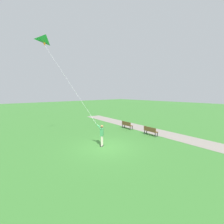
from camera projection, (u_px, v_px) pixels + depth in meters
ground_plane at (106, 147)px, 12.27m from camera, size 120.00×120.00×0.00m
walkway_path at (173, 136)px, 15.33m from camera, size 4.87×32.09×0.02m
person_kite_flyer at (102, 133)px, 12.35m from camera, size 0.58×0.60×1.83m
flying_kite at (46, 41)px, 11.96m from camera, size 3.27×3.43×6.98m
park_bench_near_walkway at (127, 125)px, 18.26m from camera, size 0.55×1.53×0.88m
park_bench_far_walkway at (150, 130)px, 15.47m from camera, size 0.55×1.53×0.88m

